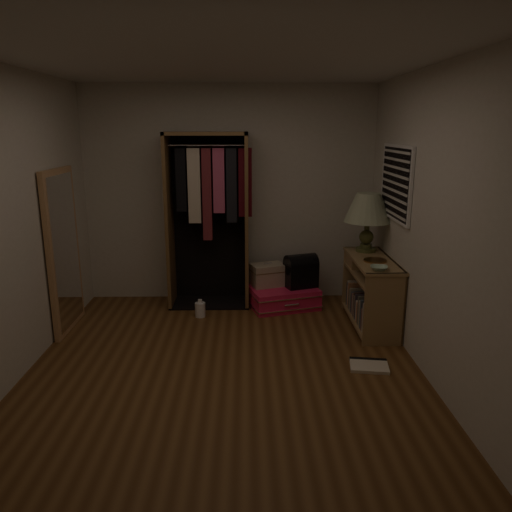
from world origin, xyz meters
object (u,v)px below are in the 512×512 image
train_case (268,275)px  table_lamp (368,209)px  black_bag (301,270)px  white_jug (200,309)px  floor_mirror (64,251)px  open_wardrobe (210,205)px  console_bookshelf (370,290)px  pink_suitcase (283,297)px

train_case → table_lamp: size_ratio=0.68×
black_bag → table_lamp: size_ratio=0.64×
black_bag → white_jug: bearing=176.4°
floor_mirror → train_case: size_ratio=3.71×
open_wardrobe → black_bag: 1.32m
console_bookshelf → floor_mirror: size_ratio=0.66×
console_bookshelf → table_lamp: 0.89m
console_bookshelf → floor_mirror: 3.27m
white_jug → floor_mirror: bearing=-168.0°
train_case → console_bookshelf: bearing=-49.7°
black_bag → table_lamp: table_lamp is taller
table_lamp → black_bag: bearing=157.3°
console_bookshelf → floor_mirror: floor_mirror is taller
black_bag → pink_suitcase: bearing=168.1°
floor_mirror → table_lamp: size_ratio=2.54×
console_bookshelf → train_case: (-1.08, 0.64, -0.01)m
console_bookshelf → train_case: console_bookshelf is taller
open_wardrobe → white_jug: bearing=-102.7°
black_bag → train_case: bearing=152.6°
floor_mirror → black_bag: size_ratio=3.98×
console_bookshelf → open_wardrobe: size_ratio=0.55×
black_bag → white_jug: (-1.18, -0.34, -0.36)m
pink_suitcase → black_bag: (0.21, 0.03, 0.33)m
open_wardrobe → floor_mirror: size_ratio=1.21×
pink_suitcase → train_case: bearing=140.0°
train_case → white_jug: 0.92m
open_wardrobe → floor_mirror: bearing=-152.4°
pink_suitcase → black_bag: 0.39m
floor_mirror → pink_suitcase: size_ratio=1.84×
open_wardrobe → black_bag: bearing=-7.7°
black_bag → white_jug: size_ratio=2.09×
table_lamp → white_jug: bearing=-178.5°
train_case → pink_suitcase: bearing=-43.1°
floor_mirror → white_jug: bearing=12.0°
console_bookshelf → black_bag: console_bookshelf is taller
table_lamp → white_jug: 2.19m
pink_suitcase → train_case: size_ratio=2.02×
open_wardrobe → pink_suitcase: 1.40m
table_lamp → console_bookshelf: bearing=-90.8°
console_bookshelf → pink_suitcase: size_ratio=1.21×
console_bookshelf → open_wardrobe: 2.07m
open_wardrobe → floor_mirror: open_wardrobe is taller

